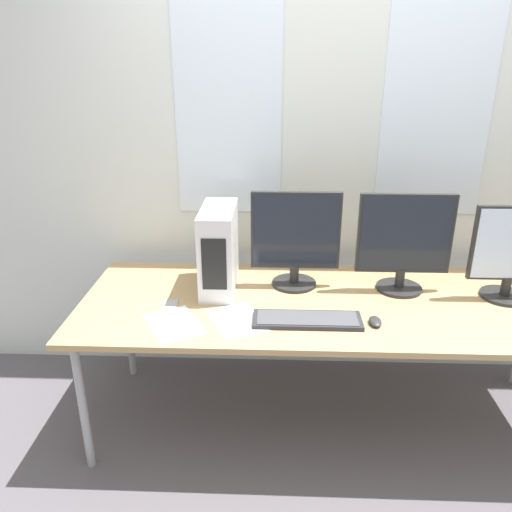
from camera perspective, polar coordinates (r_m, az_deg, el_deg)
The scene contains 11 objects.
ground_plane at distance 2.54m, azimuth 9.02°, elevation -24.46°, with size 14.00×14.00×0.00m, color #565156.
wall_back at distance 2.84m, azimuth 8.34°, elevation 12.02°, with size 8.00×0.07×2.70m.
desk at distance 2.50m, azimuth 8.80°, elevation -5.83°, with size 2.47×0.91×0.71m.
pc_tower at distance 2.51m, azimuth -4.28°, elevation 0.80°, with size 0.17×0.41×0.42m.
monitor_main at distance 2.53m, azimuth 4.52°, elevation 1.96°, with size 0.45×0.23×0.50m.
monitor_right_near at distance 2.57m, azimuth 16.57°, elevation 1.54°, with size 0.46×0.23×0.50m.
keyboard at distance 2.27m, azimuth 5.87°, elevation -7.26°, with size 0.49×0.16×0.02m.
mouse at distance 2.30m, azimuth 13.47°, elevation -7.28°, with size 0.06×0.10×0.03m.
cell_phone at distance 2.41m, azimuth -9.85°, elevation -5.81°, with size 0.09×0.16×0.01m.
paper_sheet_left at distance 2.28m, azimuth -2.26°, elevation -7.36°, with size 0.31×0.36×0.00m.
paper_sheet_front at distance 2.28m, azimuth -9.37°, elevation -7.66°, with size 0.33×0.36×0.00m.
Camera 1 is at (-0.29, -1.74, 1.82)m, focal length 35.00 mm.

